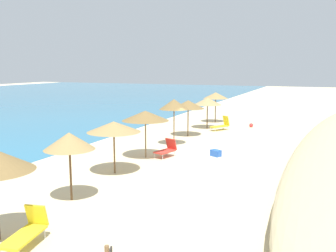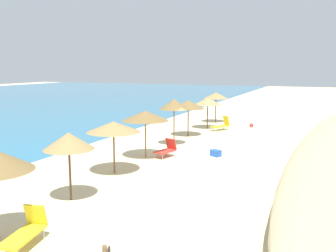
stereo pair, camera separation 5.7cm
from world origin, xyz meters
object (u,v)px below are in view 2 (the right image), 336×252
(beach_umbrella_2, at_px, (113,127))
(cooler_box, at_px, (216,153))
(beach_umbrella_4, at_px, (174,104))
(lounge_chair_0, at_px, (167,149))
(beach_umbrella_1, at_px, (69,141))
(beach_umbrella_3, at_px, (145,116))
(beach_umbrella_5, at_px, (188,104))
(lounge_chair_2, at_px, (26,230))
(beach_ball, at_px, (251,125))
(beach_umbrella_7, at_px, (216,96))
(lounge_chair_1, at_px, (222,125))
(beach_umbrella_6, at_px, (208,101))

(beach_umbrella_2, xyz_separation_m, cooler_box, (5.23, -3.53, -2.06))
(beach_umbrella_4, xyz_separation_m, lounge_chair_0, (-3.06, -0.78, -2.24))
(beach_umbrella_1, relative_size, beach_umbrella_3, 0.99)
(beach_umbrella_5, bearing_deg, lounge_chair_0, -170.74)
(lounge_chair_2, relative_size, beach_ball, 5.10)
(lounge_chair_0, bearing_deg, beach_umbrella_5, -65.15)
(beach_umbrella_1, distance_m, beach_ball, 20.69)
(cooler_box, bearing_deg, beach_umbrella_7, 15.74)
(beach_umbrella_5, height_order, cooler_box, beach_umbrella_5)
(beach_umbrella_2, relative_size, lounge_chair_2, 1.46)
(beach_ball, bearing_deg, lounge_chair_0, 168.71)
(beach_umbrella_3, distance_m, beach_ball, 13.73)
(beach_umbrella_3, distance_m, lounge_chair_0, 2.27)
(beach_umbrella_5, relative_size, beach_umbrella_7, 0.96)
(beach_umbrella_5, xyz_separation_m, lounge_chair_1, (3.50, -1.60, -1.89))
(beach_umbrella_1, distance_m, lounge_chair_1, 18.09)
(lounge_chair_0, bearing_deg, beach_umbrella_4, -60.09)
(beach_umbrella_1, distance_m, beach_umbrella_2, 3.85)
(lounge_chair_2, bearing_deg, lounge_chair_1, -101.69)
(lounge_chair_1, height_order, lounge_chair_2, lounge_chair_1)
(lounge_chair_1, bearing_deg, beach_umbrella_5, 96.28)
(beach_umbrella_2, height_order, beach_umbrella_6, beach_umbrella_6)
(beach_umbrella_1, distance_m, beach_umbrella_7, 21.85)
(beach_umbrella_2, height_order, beach_umbrella_5, beach_umbrella_5)
(beach_umbrella_3, relative_size, lounge_chair_2, 1.52)
(beach_umbrella_6, bearing_deg, beach_umbrella_3, 178.79)
(beach_umbrella_2, distance_m, beach_umbrella_6, 14.50)
(beach_umbrella_2, height_order, cooler_box, beach_umbrella_2)
(beach_umbrella_3, bearing_deg, beach_ball, -14.94)
(beach_ball, bearing_deg, beach_umbrella_4, 160.81)
(beach_umbrella_5, relative_size, lounge_chair_1, 1.53)
(lounge_chair_0, distance_m, cooler_box, 2.80)
(beach_umbrella_1, height_order, cooler_box, beach_umbrella_1)
(beach_umbrella_2, xyz_separation_m, lounge_chair_2, (-7.37, -1.49, -1.82))
(lounge_chair_2, distance_m, cooler_box, 12.76)
(beach_umbrella_2, height_order, lounge_chair_1, beach_umbrella_2)
(beach_umbrella_6, bearing_deg, beach_umbrella_7, 4.68)
(beach_umbrella_3, bearing_deg, beach_umbrella_4, -3.52)
(beach_umbrella_3, bearing_deg, beach_umbrella_6, -1.21)
(beach_umbrella_2, distance_m, lounge_chair_2, 7.73)
(lounge_chair_0, relative_size, lounge_chair_2, 0.85)
(lounge_chair_0, height_order, beach_ball, lounge_chair_0)
(beach_umbrella_3, height_order, beach_umbrella_7, beach_umbrella_7)
(beach_umbrella_3, distance_m, lounge_chair_1, 10.98)
(beach_umbrella_5, xyz_separation_m, beach_umbrella_7, (7.39, -0.01, 0.14))
(beach_umbrella_4, distance_m, beach_ball, 10.25)
(beach_umbrella_3, xyz_separation_m, lounge_chair_1, (10.70, -1.54, -1.93))
(beach_umbrella_1, xyz_separation_m, lounge_chair_2, (-3.54, -1.13, -1.86))
(beach_umbrella_6, relative_size, lounge_chair_0, 1.72)
(beach_umbrella_3, height_order, beach_ball, beach_umbrella_3)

